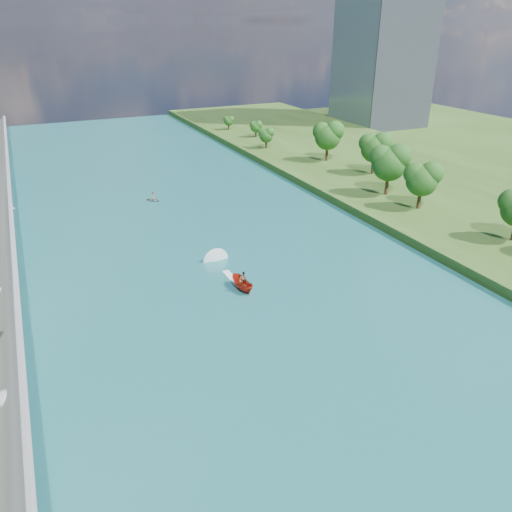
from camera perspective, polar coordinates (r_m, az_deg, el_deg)
ground at (r=50.70m, az=4.56°, el=-10.87°), size 260.00×260.00×0.00m
river_water at (r=66.16m, az=-3.93°, el=-1.54°), size 55.00×240.00×0.10m
berm_east at (r=94.10m, az=25.43°, el=4.78°), size 44.00×240.00×1.50m
riprap_bank at (r=61.40m, az=-26.79°, el=-4.87°), size 4.16×236.00×4.11m
office_tower at (r=166.30m, az=14.67°, el=24.63°), size 22.00×22.00×60.00m
motorboat at (r=62.11m, az=-2.17°, el=-2.62°), size 3.60×18.89×2.21m
raft at (r=93.29m, az=-11.66°, el=6.41°), size 3.03×3.12×1.64m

